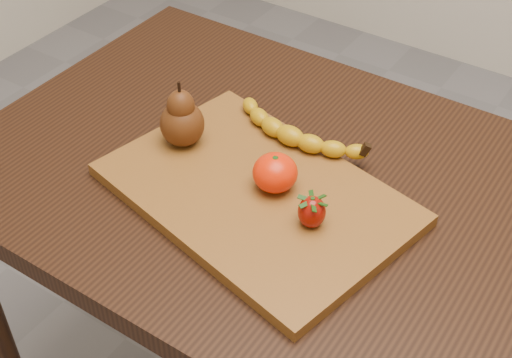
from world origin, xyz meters
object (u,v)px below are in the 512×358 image
Objects in this scene: mandarin at (275,173)px; table at (274,218)px; pear at (181,113)px; cutting_board at (256,194)px.

table is at bearing 120.93° from mandarin.
table is at bearing 12.85° from pear.
mandarin is (0.18, -0.01, -0.03)m from pear.
pear is (-0.16, -0.04, 0.17)m from table.
pear is at bearing -167.15° from table.
pear is at bearing -178.57° from cutting_board.
mandarin is at bearing 54.44° from cutting_board.
table is 0.24m from pear.
mandarin is at bearing -59.07° from table.
pear reaches higher than mandarin.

